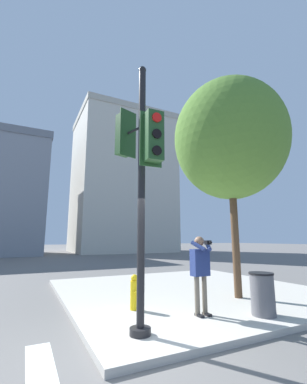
% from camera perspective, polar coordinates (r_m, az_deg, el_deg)
% --- Properties ---
extents(ground_plane, '(160.00, 160.00, 0.00)m').
position_cam_1_polar(ground_plane, '(4.63, -5.80, -32.59)').
color(ground_plane, slate).
extents(sidewalk_corner, '(8.00, 8.00, 0.12)m').
position_cam_1_polar(sidewalk_corner, '(9.19, 7.92, -20.87)').
color(sidewalk_corner, '#BCB7AD').
rests_on(sidewalk_corner, ground_plane).
extents(traffic_signal_pole, '(0.55, 1.44, 5.15)m').
position_cam_1_polar(traffic_signal_pole, '(4.96, -3.21, 6.30)').
color(traffic_signal_pole, black).
rests_on(traffic_signal_pole, sidewalk_corner).
extents(person_photographer, '(0.50, 0.53, 1.68)m').
position_cam_1_polar(person_photographer, '(6.04, 10.38, -16.04)').
color(person_photographer, black).
rests_on(person_photographer, sidewalk_corner).
extents(street_tree, '(3.46, 3.46, 6.62)m').
position_cam_1_polar(street_tree, '(8.57, 16.58, 11.16)').
color(street_tree, brown).
rests_on(street_tree, sidewalk_corner).
extents(fire_hydrant, '(0.19, 0.25, 0.80)m').
position_cam_1_polar(fire_hydrant, '(6.50, -4.29, -21.30)').
color(fire_hydrant, yellow).
rests_on(fire_hydrant, sidewalk_corner).
extents(trash_bin, '(0.53, 0.53, 0.89)m').
position_cam_1_polar(trash_bin, '(6.48, 23.06, -20.08)').
color(trash_bin, '#5B5B60').
rests_on(trash_bin, sidewalk_corner).
extents(building_right, '(12.89, 11.12, 19.27)m').
position_cam_1_polar(building_right, '(37.17, -7.07, 2.01)').
color(building_right, beige).
rests_on(building_right, ground_plane).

